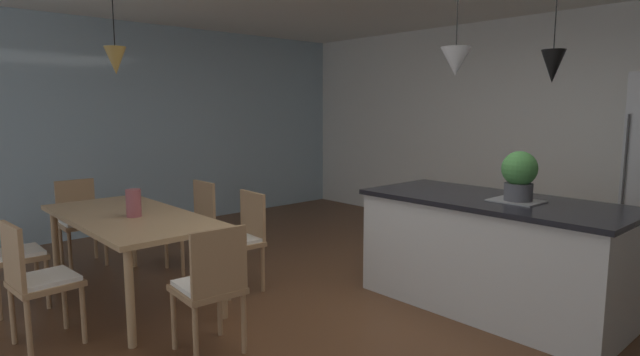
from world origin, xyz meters
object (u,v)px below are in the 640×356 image
object	(u,v)px
chair_kitchen_end	(211,285)
chair_far_left	(193,222)
chair_near_right	(37,279)
dining_table	(130,222)
chair_window_end	(80,219)
potted_plant_on_island	(519,175)
chair_near_left	(9,252)
chair_far_right	(240,238)
kitchen_island	(492,252)
vase_on_dining_table	(134,203)

from	to	relation	value
chair_kitchen_end	chair_far_left	world-z (taller)	same
chair_near_right	chair_kitchen_end	bearing A→B (deg)	42.34
dining_table	chair_near_right	bearing A→B (deg)	-62.17
chair_window_end	chair_near_right	bearing A→B (deg)	-24.99
chair_near_right	chair_window_end	world-z (taller)	same
potted_plant_on_island	chair_near_left	bearing A→B (deg)	-133.60
dining_table	potted_plant_on_island	world-z (taller)	potted_plant_on_island
chair_far_right	chair_near_left	bearing A→B (deg)	-117.72
kitchen_island	vase_on_dining_table	world-z (taller)	vase_on_dining_table
dining_table	chair_window_end	size ratio (longest dim) A/B	2.16
dining_table	chair_near_left	size ratio (longest dim) A/B	2.16
dining_table	chair_near_left	xyz separation A→B (m)	(-0.42, -0.81, -0.19)
chair_window_end	chair_far_left	world-z (taller)	same
chair_far_left	chair_near_right	bearing A→B (deg)	-62.25
vase_on_dining_table	kitchen_island	bearing A→B (deg)	45.78
chair_kitchen_end	chair_far_right	distance (m)	1.20
chair_far_right	dining_table	bearing A→B (deg)	-117.79
chair_kitchen_end	chair_far_right	bearing A→B (deg)	137.45
chair_window_end	potted_plant_on_island	xyz separation A→B (m)	(3.64, 2.08, 0.64)
kitchen_island	potted_plant_on_island	bearing A→B (deg)	0.00
chair_kitchen_end	chair_window_end	world-z (taller)	same
dining_table	chair_near_left	distance (m)	0.93
chair_window_end	chair_far_left	xyz separation A→B (m)	(0.89, 0.81, 0.00)
chair_near_right	kitchen_island	bearing A→B (deg)	59.46
chair_kitchen_end	vase_on_dining_table	distance (m)	1.26
vase_on_dining_table	chair_window_end	bearing A→B (deg)	179.89
dining_table	vase_on_dining_table	world-z (taller)	vase_on_dining_table
dining_table	kitchen_island	bearing A→B (deg)	44.29
chair_far_left	vase_on_dining_table	world-z (taller)	vase_on_dining_table
chair_far_left	vase_on_dining_table	size ratio (longest dim) A/B	3.87
chair_window_end	chair_far_right	xyz separation A→B (m)	(1.74, 0.81, 0.00)
chair_near_left	vase_on_dining_table	size ratio (longest dim) A/B	3.87
chair_kitchen_end	chair_near_left	xyz separation A→B (m)	(-1.74, -0.81, 0.00)
chair_far_right	potted_plant_on_island	world-z (taller)	potted_plant_on_island
chair_window_end	vase_on_dining_table	size ratio (longest dim) A/B	3.87
chair_window_end	kitchen_island	xyz separation A→B (m)	(3.44, 2.08, -0.01)
chair_near_right	chair_window_end	distance (m)	1.92
dining_table	kitchen_island	xyz separation A→B (m)	(2.13, 2.08, -0.20)
chair_window_end	potted_plant_on_island	bearing A→B (deg)	29.73
chair_kitchen_end	chair_far_left	xyz separation A→B (m)	(-1.74, 0.81, 0.00)
chair_near_left	kitchen_island	bearing A→B (deg)	48.50
chair_window_end	potted_plant_on_island	distance (m)	4.24
potted_plant_on_island	vase_on_dining_table	world-z (taller)	potted_plant_on_island
chair_kitchen_end	chair_far_left	size ratio (longest dim) A/B	1.00
chair_near_left	vase_on_dining_table	xyz separation A→B (m)	(0.53, 0.81, 0.37)
vase_on_dining_table	dining_table	bearing A→B (deg)	179.29
kitchen_island	potted_plant_on_island	size ratio (longest dim) A/B	5.27
chair_window_end	potted_plant_on_island	world-z (taller)	potted_plant_on_island
chair_window_end	vase_on_dining_table	xyz separation A→B (m)	(1.42, -0.00, 0.37)
kitchen_island	chair_near_right	bearing A→B (deg)	-120.54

